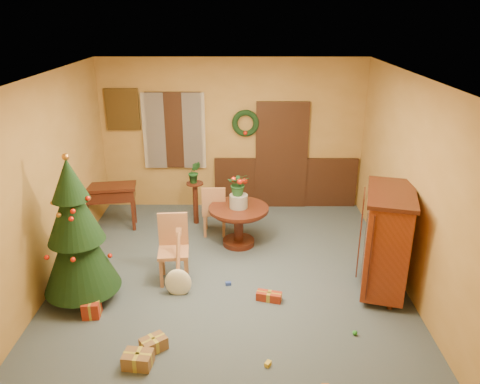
{
  "coord_description": "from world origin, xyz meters",
  "views": [
    {
      "loc": [
        0.19,
        -5.97,
        3.7
      ],
      "look_at": [
        0.16,
        0.4,
        1.2
      ],
      "focal_mm": 35.0,
      "sensor_mm": 36.0,
      "label": 1
    }
  ],
  "objects_px": {
    "chair_near": "(173,245)",
    "writing_desk": "(110,196)",
    "dining_table": "(239,219)",
    "sideboard": "(386,239)",
    "christmas_tree": "(76,234)"
  },
  "relations": [
    {
      "from": "chair_near",
      "to": "writing_desk",
      "type": "xyz_separation_m",
      "value": [
        -1.35,
        1.68,
        0.08
      ]
    },
    {
      "from": "dining_table",
      "to": "writing_desk",
      "type": "distance_m",
      "value": 2.37
    },
    {
      "from": "dining_table",
      "to": "sideboard",
      "type": "bearing_deg",
      "value": -33.57
    },
    {
      "from": "dining_table",
      "to": "christmas_tree",
      "type": "height_order",
      "value": "christmas_tree"
    },
    {
      "from": "christmas_tree",
      "to": "dining_table",
      "type": "bearing_deg",
      "value": 37.2
    },
    {
      "from": "dining_table",
      "to": "writing_desk",
      "type": "relative_size",
      "value": 1.02
    },
    {
      "from": "dining_table",
      "to": "sideboard",
      "type": "height_order",
      "value": "sideboard"
    },
    {
      "from": "dining_table",
      "to": "writing_desk",
      "type": "bearing_deg",
      "value": 164.37
    },
    {
      "from": "chair_near",
      "to": "christmas_tree",
      "type": "bearing_deg",
      "value": -154.84
    },
    {
      "from": "christmas_tree",
      "to": "writing_desk",
      "type": "distance_m",
      "value": 2.27
    },
    {
      "from": "christmas_tree",
      "to": "writing_desk",
      "type": "bearing_deg",
      "value": 94.89
    },
    {
      "from": "christmas_tree",
      "to": "sideboard",
      "type": "distance_m",
      "value": 4.12
    },
    {
      "from": "chair_near",
      "to": "christmas_tree",
      "type": "distance_m",
      "value": 1.36
    },
    {
      "from": "dining_table",
      "to": "sideboard",
      "type": "relative_size",
      "value": 0.67
    },
    {
      "from": "chair_near",
      "to": "writing_desk",
      "type": "relative_size",
      "value": 1.02
    }
  ]
}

